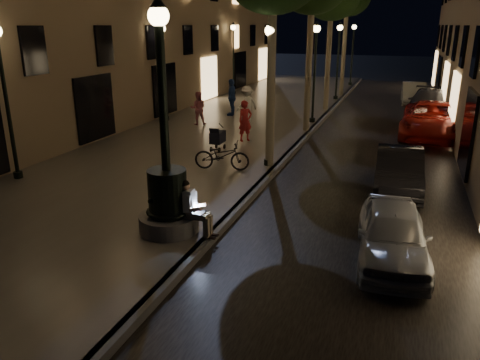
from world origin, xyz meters
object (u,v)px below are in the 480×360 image
at_px(fountain_lamppost, 167,190).
at_px(car_rear, 428,104).
at_px(lamp_curb_d, 353,46).
at_px(bicycle, 222,155).
at_px(seated_man_laptop, 192,206).
at_px(lamp_curb_b, 315,59).
at_px(stroller, 218,137).
at_px(car_third, 432,120).
at_px(lamp_curb_c, 339,51).
at_px(lamp_curb_a, 270,76).
at_px(car_front, 393,234).
at_px(car_second, 399,170).
at_px(pedestrian_red, 245,121).
at_px(lamp_left_c, 233,49).
at_px(lamp_left_a, 3,81).
at_px(pedestrian_white, 247,104).
at_px(car_fifth, 414,93).
at_px(pedestrian_blue, 232,97).
at_px(lamp_left_b, 163,59).
at_px(pedestrian_pink, 198,108).

relative_size(fountain_lamppost, car_rear, 1.04).
xyz_separation_m(lamp_curb_d, bicycle, (-1.31, -25.02, -2.55)).
relative_size(seated_man_laptop, lamp_curb_b, 0.27).
relative_size(stroller, car_third, 0.19).
bearing_deg(fountain_lamppost, car_third, 65.09).
distance_m(lamp_curb_c, stroller, 15.14).
distance_m(lamp_curb_b, lamp_curb_d, 16.00).
height_order(seated_man_laptop, stroller, seated_man_laptop).
xyz_separation_m(lamp_curb_a, lamp_curb_b, (0.00, 8.00, 0.00)).
bearing_deg(car_front, fountain_lamppost, -177.88).
bearing_deg(car_second, car_third, 79.67).
bearing_deg(car_second, lamp_curb_c, 102.69).
xyz_separation_m(stroller, pedestrian_red, (0.50, 1.84, 0.32)).
bearing_deg(lamp_curb_c, car_third, -57.55).
bearing_deg(pedestrian_red, lamp_left_c, 65.01).
height_order(lamp_left_a, stroller, lamp_left_a).
xyz_separation_m(car_third, pedestrian_white, (-8.59, -0.42, 0.32)).
relative_size(lamp_curb_b, lamp_left_a, 1.00).
height_order(lamp_curb_b, pedestrian_red, lamp_curb_b).
bearing_deg(car_third, stroller, -139.82).
height_order(lamp_curb_c, car_rear, lamp_curb_c).
bearing_deg(bicycle, car_fifth, -28.27).
bearing_deg(seated_man_laptop, car_rear, 73.19).
height_order(lamp_curb_d, car_rear, lamp_curb_d).
height_order(car_third, car_fifth, car_third).
height_order(pedestrian_red, pedestrian_blue, pedestrian_blue).
xyz_separation_m(lamp_left_b, pedestrian_pink, (2.00, -0.49, -2.24)).
distance_m(lamp_curb_b, pedestrian_blue, 4.89).
distance_m(lamp_curb_d, lamp_left_c, 10.70).
distance_m(pedestrian_red, pedestrian_blue, 5.85).
relative_size(fountain_lamppost, car_third, 0.94).
xyz_separation_m(lamp_curb_b, car_front, (4.30, -13.40, -2.63)).
height_order(fountain_lamppost, lamp_curb_b, fountain_lamppost).
height_order(car_fifth, pedestrian_blue, pedestrian_blue).
relative_size(car_third, pedestrian_pink, 3.49).
relative_size(car_third, car_rear, 1.11).
height_order(lamp_curb_c, car_second, lamp_curb_c).
relative_size(car_front, car_third, 0.64).
height_order(car_fifth, pedestrian_red, pedestrian_red).
bearing_deg(car_front, lamp_left_a, 168.25).
xyz_separation_m(car_third, car_rear, (0.00, 5.15, -0.04)).
distance_m(stroller, car_third, 9.96).
bearing_deg(lamp_curb_d, car_second, -80.10).
bearing_deg(car_second, seated_man_laptop, -131.15).
bearing_deg(pedestrian_white, lamp_curb_a, 60.78).
xyz_separation_m(seated_man_laptop, lamp_left_a, (-7.01, 2.00, 2.34)).
bearing_deg(lamp_left_a, fountain_lamppost, -17.35).
xyz_separation_m(lamp_left_a, lamp_left_b, (0.00, 10.00, 0.00)).
relative_size(seated_man_laptop, car_rear, 0.26).
bearing_deg(car_fifth, car_second, -94.35).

